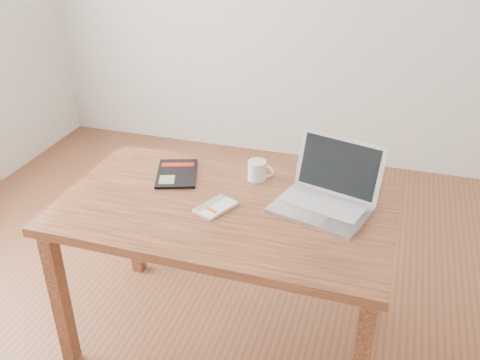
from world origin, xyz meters
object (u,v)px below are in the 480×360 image
(white_guidebook, at_px, (216,207))
(black_guidebook, at_px, (177,173))
(laptop, at_px, (327,194))
(coffee_mug, at_px, (258,170))
(desk, at_px, (225,223))

(white_guidebook, xyz_separation_m, black_guidebook, (-0.27, 0.23, 0.00))
(black_guidebook, distance_m, laptop, 0.71)
(black_guidebook, distance_m, coffee_mug, 0.38)
(laptop, bearing_deg, coffee_mug, 173.83)
(desk, bearing_deg, coffee_mug, 75.72)
(white_guidebook, height_order, black_guidebook, same)
(white_guidebook, xyz_separation_m, laptop, (0.44, 0.16, 0.05))
(white_guidebook, distance_m, black_guidebook, 0.35)
(white_guidebook, bearing_deg, laptop, 44.71)
(desk, xyz_separation_m, white_guidebook, (-0.03, -0.03, 0.10))
(laptop, height_order, coffee_mug, laptop)
(laptop, xyz_separation_m, coffee_mug, (-0.34, 0.14, -0.01))
(black_guidebook, bearing_deg, desk, -51.83)
(laptop, relative_size, coffee_mug, 3.75)
(desk, distance_m, laptop, 0.45)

